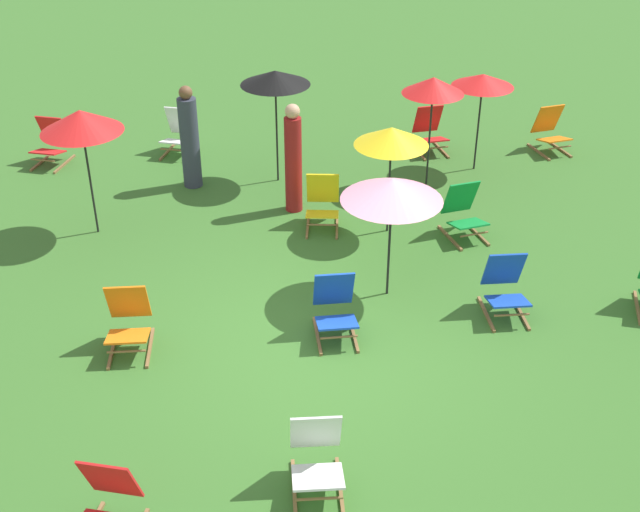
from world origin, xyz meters
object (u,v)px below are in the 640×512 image
at_px(umbrella_0, 483,81).
at_px(umbrella_5, 433,86).
at_px(deckchair_13, 179,133).
at_px(umbrella_1, 392,190).
at_px(deckchair_5, 505,288).
at_px(deckchair_6, 335,308).
at_px(deckchair_12, 464,213).
at_px(person_1, 293,160).
at_px(deckchair_10, 51,143).
at_px(umbrella_4, 275,78).
at_px(deckchair_2, 323,203).
at_px(deckchair_1, 550,131).
at_px(deckchair_3, 128,322).
at_px(deckchair_0, 106,506).
at_px(umbrella_2, 391,136).
at_px(umbrella_3, 81,121).
at_px(deckchair_11, 430,131).
at_px(person_0, 190,140).
at_px(deckchair_7, 317,457).

relative_size(umbrella_0, umbrella_5, 0.90).
height_order(deckchair_13, umbrella_1, umbrella_1).
bearing_deg(deckchair_5, deckchair_6, -172.90).
bearing_deg(deckchair_12, person_1, 143.20).
xyz_separation_m(deckchair_10, deckchair_13, (2.16, 0.33, 0.00)).
bearing_deg(umbrella_4, deckchair_2, -67.87).
height_order(deckchair_1, deckchair_3, same).
distance_m(deckchair_2, umbrella_0, 3.52).
bearing_deg(deckchair_6, deckchair_0, -130.52).
bearing_deg(deckchair_2, deckchair_13, 134.75).
bearing_deg(deckchair_13, umbrella_2, -27.49).
xyz_separation_m(umbrella_3, person_1, (2.93, 0.57, -0.91)).
bearing_deg(umbrella_5, umbrella_0, 35.05).
height_order(deckchair_10, umbrella_4, umbrella_4).
xyz_separation_m(deckchair_6, deckchair_12, (2.04, 2.35, 0.00)).
relative_size(deckchair_6, umbrella_4, 0.44).
bearing_deg(umbrella_4, deckchair_10, 166.97).
bearing_deg(umbrella_0, umbrella_1, -117.32).
xyz_separation_m(deckchair_1, umbrella_1, (-3.47, -4.52, 1.15)).
height_order(umbrella_1, umbrella_2, umbrella_1).
bearing_deg(umbrella_5, deckchair_13, 158.91).
relative_size(deckchair_2, umbrella_1, 0.50).
bearing_deg(deckchair_3, deckchair_12, 27.70).
bearing_deg(deckchair_0, deckchair_5, 50.78).
xyz_separation_m(deckchair_5, umbrella_0, (0.56, 4.31, 1.20)).
distance_m(deckchair_1, deckchair_6, 6.82).
distance_m(deckchair_11, person_0, 4.32).
bearing_deg(person_0, deckchair_7, 68.91).
bearing_deg(umbrella_2, umbrella_4, 131.35).
distance_m(umbrella_1, umbrella_4, 3.80).
relative_size(deckchair_6, deckchair_10, 0.97).
relative_size(umbrella_1, umbrella_3, 0.87).
xyz_separation_m(deckchair_7, umbrella_0, (3.05, 7.12, 1.20)).
xyz_separation_m(deckchair_5, person_0, (-4.21, 3.91, 0.44)).
relative_size(deckchair_13, umbrella_0, 0.51).
distance_m(deckchair_12, umbrella_2, 1.58).
relative_size(deckchair_7, umbrella_2, 0.51).
xyz_separation_m(deckchair_11, umbrella_1, (-1.32, -4.62, 1.15)).
bearing_deg(umbrella_5, person_1, -162.34).
bearing_deg(deckchair_13, deckchair_2, -34.97).
height_order(deckchair_2, deckchair_6, same).
bearing_deg(umbrella_4, deckchair_6, -81.41).
height_order(deckchair_13, umbrella_5, umbrella_5).
distance_m(deckchair_6, umbrella_1, 1.61).
xyz_separation_m(deckchair_7, umbrella_4, (-0.32, 6.84, 1.39)).
relative_size(person_0, person_1, 0.99).
xyz_separation_m(umbrella_3, umbrella_5, (5.12, 1.27, -0.02)).
relative_size(umbrella_2, umbrella_5, 0.88).
bearing_deg(deckchair_12, umbrella_5, 83.48).
xyz_separation_m(deckchair_11, deckchair_12, (-0.02, -3.12, 0.00)).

